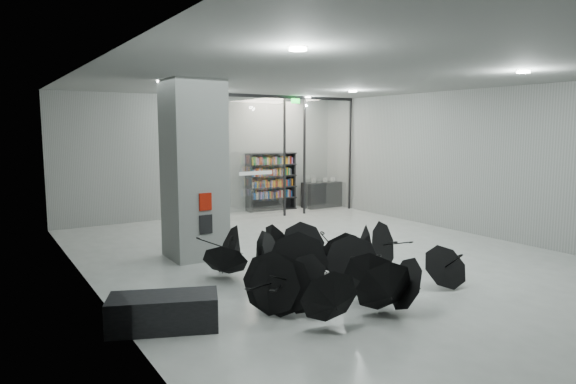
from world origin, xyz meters
TOP-DOWN VIEW (x-y plane):
  - room at (0.00, 0.00)m, footprint 14.00×14.02m
  - column at (-2.50, 2.00)m, footprint 1.20×1.20m
  - fire_cabinet at (-2.50, 1.38)m, footprint 0.28×0.04m
  - info_panel at (-2.50, 1.38)m, footprint 0.30×0.03m
  - exit_sign at (2.40, 5.30)m, footprint 0.30×0.06m
  - glass_partition at (2.39, 5.50)m, footprint 5.06×0.08m
  - bench at (-4.50, -1.71)m, footprint 1.71×1.22m
  - bookshelf at (2.33, 6.75)m, footprint 1.90×0.53m
  - shop_counter at (4.31, 6.35)m, footprint 1.59×0.67m
  - umbrella_cluster at (-1.52, -1.37)m, footprint 4.55×4.66m

SIDE VIEW (x-z plane):
  - bench at x=-4.50m, z-range 0.00..0.51m
  - umbrella_cluster at x=-1.52m, z-range -0.32..0.93m
  - shop_counter at x=4.31m, z-range 0.00..0.94m
  - info_panel at x=-2.50m, z-range 0.64..1.06m
  - bookshelf at x=2.33m, z-range 0.00..2.06m
  - fire_cabinet at x=-2.50m, z-range 1.16..1.54m
  - column at x=-2.50m, z-range 0.00..4.00m
  - glass_partition at x=2.39m, z-range 0.18..4.18m
  - room at x=0.00m, z-range 0.84..4.85m
  - exit_sign at x=2.40m, z-range 3.74..3.90m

